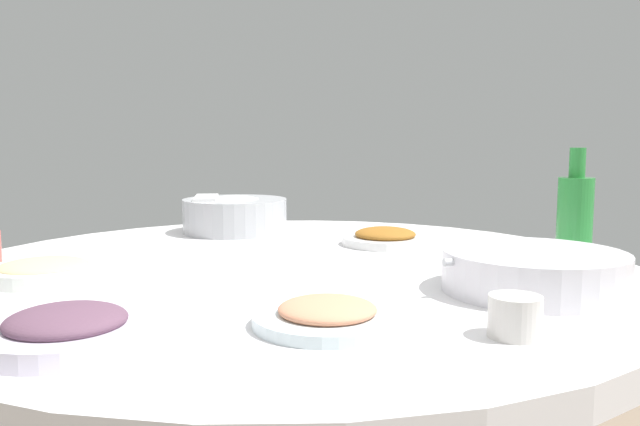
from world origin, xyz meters
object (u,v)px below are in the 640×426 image
dish_stirfry (385,238)px  green_bottle (575,216)px  soup_bowl (533,273)px  dish_noodles (44,270)px  rice_bowl (235,215)px  round_dining_table (290,322)px  dish_shrimp (327,315)px  tea_cup_far (515,316)px  dish_eggplant (67,329)px

dish_stirfry → green_bottle: green_bottle is taller
soup_bowl → dish_noodles: bearing=-159.2°
soup_bowl → rice_bowl: bearing=158.0°
soup_bowl → round_dining_table: bearing=179.9°
dish_noodles → dish_shrimp: (0.56, -0.02, -0.00)m
dish_stirfry → dish_noodles: 0.72m
tea_cup_far → dish_stirfry: bearing=124.3°
dish_noodles → dish_shrimp: bearing=-2.0°
soup_bowl → dish_eggplant: bearing=-131.4°
dish_shrimp → round_dining_table: bearing=126.9°
rice_bowl → dish_stirfry: size_ratio=1.36×
dish_shrimp → soup_bowl: bearing=55.8°
round_dining_table → dish_shrimp: 0.41m
rice_bowl → soup_bowl: (0.79, -0.32, -0.01)m
rice_bowl → dish_eggplant: rice_bowl is taller
rice_bowl → dish_stirfry: rice_bowl is taller
dish_eggplant → dish_shrimp: bearing=40.2°
round_dining_table → green_bottle: green_bottle is taller
dish_shrimp → green_bottle: 0.66m
soup_bowl → dish_eggplant: 0.69m
soup_bowl → dish_noodles: 0.82m
rice_bowl → green_bottle: size_ratio=1.19×
dish_eggplant → tea_cup_far: tea_cup_far is taller
dish_noodles → green_bottle: size_ratio=0.86×
rice_bowl → dish_noodles: (0.02, -0.61, -0.03)m
dish_noodles → tea_cup_far: bearing=3.0°
round_dining_table → dish_shrimp: dish_shrimp is taller
rice_bowl → dish_eggplant: (0.33, -0.84, -0.03)m
rice_bowl → green_bottle: 0.82m
green_bottle → dish_noodles: bearing=-143.8°
dish_eggplant → tea_cup_far: (0.47, 0.27, 0.01)m
round_dining_table → rice_bowl: rice_bowl is taller
soup_bowl → tea_cup_far: 0.25m
round_dining_table → dish_eggplant: dish_eggplant is taller
round_dining_table → tea_cup_far: (0.46, -0.25, 0.14)m
dish_eggplant → green_bottle: 0.95m
round_dining_table → rice_bowl: (-0.34, 0.32, 0.16)m
dish_shrimp → dish_eggplant: (-0.24, -0.21, 0.00)m
dish_stirfry → green_bottle: (0.40, -0.02, 0.07)m
dish_eggplant → tea_cup_far: bearing=29.5°
round_dining_table → soup_bowl: size_ratio=4.68×
dish_stirfry → dish_eggplant: (-0.09, -0.83, 0.00)m
rice_bowl → dish_stirfry: bearing=-1.0°
rice_bowl → dish_eggplant: bearing=-68.2°
rice_bowl → dish_stirfry: (0.42, -0.01, -0.03)m
dish_shrimp → tea_cup_far: size_ratio=3.01×
round_dining_table → green_bottle: size_ratio=5.98×
rice_bowl → dish_noodles: rice_bowl is taller
dish_noodles → round_dining_table: bearing=42.4°
green_bottle → dish_shrimp: bearing=-112.0°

